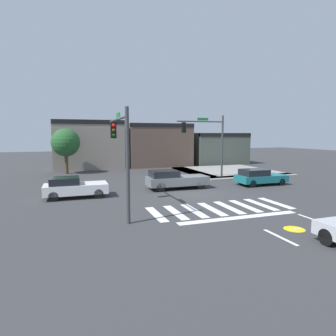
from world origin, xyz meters
name	(u,v)px	position (x,y,z in m)	size (l,w,h in m)	color
ground_plane	(190,193)	(0.00, 0.00, 0.00)	(120.00, 120.00, 0.00)	#353538
crosswalk_near	(220,208)	(0.00, -4.50, 0.00)	(8.22, 3.05, 0.01)	silver
bike_detector_marking	(294,229)	(1.31, -8.88, 0.00)	(0.93, 0.93, 0.01)	yellow
curb_corner_northeast	(226,172)	(8.49, 9.42, 0.07)	(10.00, 10.60, 0.15)	gray
storefront_row	(148,146)	(2.05, 19.28, 2.76)	(26.21, 6.87, 5.97)	gray
traffic_signal_northeast	(206,136)	(4.15, 5.78, 4.08)	(4.78, 0.32, 6.05)	#383A3D
traffic_signal_southwest	(120,142)	(-5.58, -3.61, 3.83)	(0.32, 5.58, 5.51)	#383A3D
car_gray	(175,179)	(-0.44, 1.96, 0.76)	(4.79, 1.80, 1.49)	slate
car_white	(74,187)	(-7.96, 1.23, 0.71)	(4.13, 1.85, 1.40)	white
car_teal	(259,177)	(6.93, 1.31, 0.69)	(4.21, 1.86, 1.35)	#196B70
roadside_tree	(66,143)	(-8.50, 14.00, 3.37)	(3.01, 3.01, 4.90)	#4C3823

